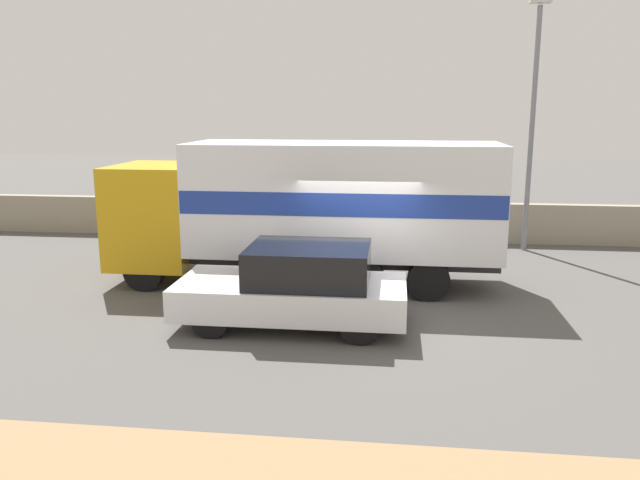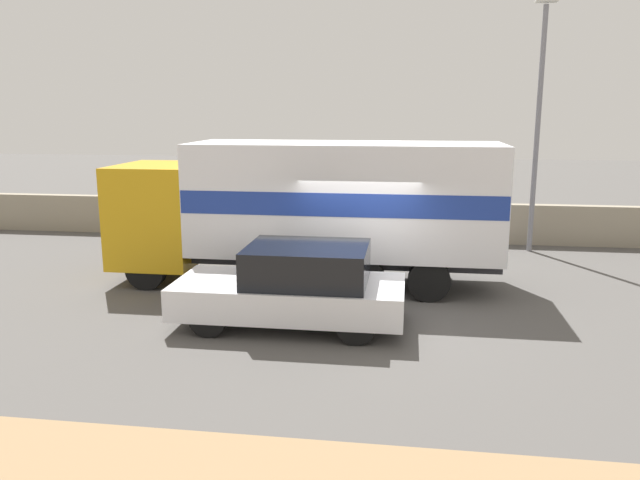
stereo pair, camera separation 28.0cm
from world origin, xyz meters
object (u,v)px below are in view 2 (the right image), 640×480
object	(u,v)px
street_lamp	(539,107)
car_hatchback	(296,286)
box_truck	(313,204)
pedestrian	(149,224)

from	to	relation	value
street_lamp	car_hatchback	world-z (taller)	street_lamp
box_truck	pedestrian	bearing A→B (deg)	-21.46
street_lamp	pedestrian	bearing A→B (deg)	-167.25
street_lamp	pedestrian	xyz separation A→B (m)	(-10.26, -2.32, -3.05)
car_hatchback	pedestrian	bearing A→B (deg)	-44.14
box_truck	car_hatchback	distance (m)	3.05
car_hatchback	pedestrian	distance (m)	6.74
box_truck	car_hatchback	size ratio (longest dim) A/B	2.06
car_hatchback	box_truck	bearing A→B (deg)	-87.53
street_lamp	box_truck	distance (m)	7.26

